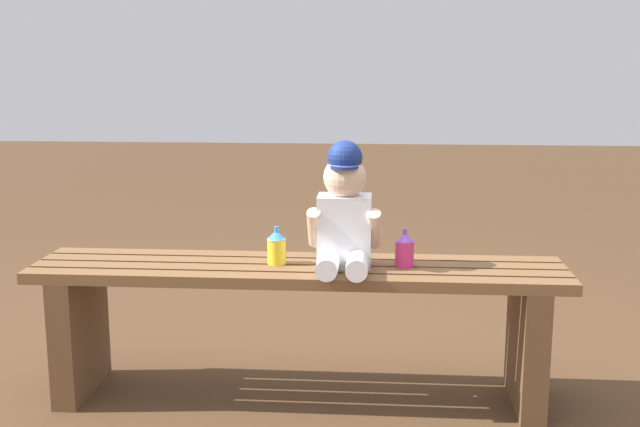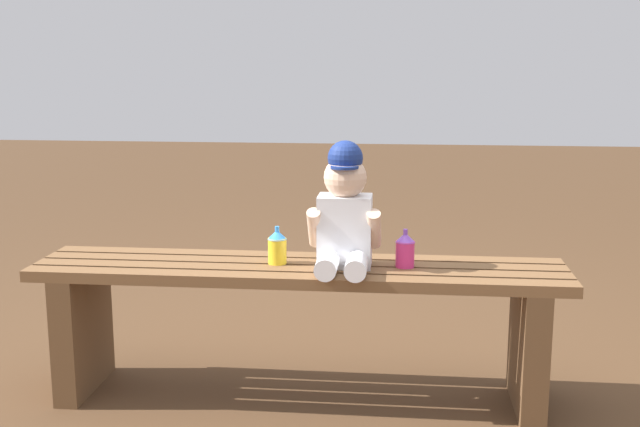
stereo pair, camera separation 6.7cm
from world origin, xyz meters
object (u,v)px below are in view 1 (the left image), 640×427
object	(u,v)px
park_bench	(298,308)
sippy_cup_right	(405,249)
child_figure	(344,213)
sippy_cup_left	(277,246)

from	to	relation	value
park_bench	sippy_cup_right	world-z (taller)	sippy_cup_right
child_figure	sippy_cup_right	size ratio (longest dim) A/B	3.26
sippy_cup_left	park_bench	bearing A→B (deg)	-4.60
child_figure	sippy_cup_left	xyz separation A→B (m)	(-0.22, 0.02, -0.12)
sippy_cup_left	child_figure	bearing A→B (deg)	-5.50
sippy_cup_left	sippy_cup_right	distance (m)	0.41
park_bench	sippy_cup_right	distance (m)	0.40
sippy_cup_right	child_figure	bearing A→B (deg)	-173.73
sippy_cup_left	sippy_cup_right	world-z (taller)	same
park_bench	child_figure	xyz separation A→B (m)	(0.15, -0.02, 0.32)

